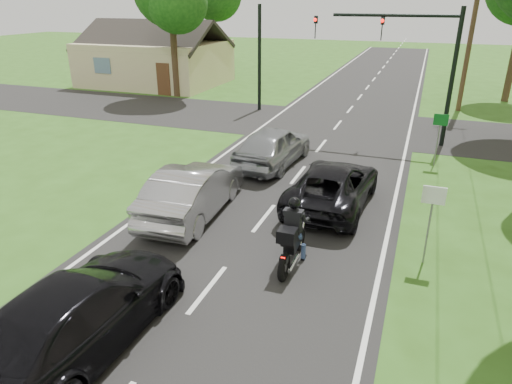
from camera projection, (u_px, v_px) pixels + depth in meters
ground at (208, 289)px, 10.68m from camera, size 140.00×140.00×0.00m
road at (311, 159)px, 19.31m from camera, size 8.00×100.00×0.01m
cross_road at (338, 125)px, 24.49m from camera, size 60.00×7.00×0.01m
motorcycle_rider at (292, 240)px, 11.37m from camera, size 0.62×2.17×1.88m
dark_suv at (333, 185)px, 14.77m from camera, size 2.54×5.10×1.39m
silver_sedan at (193, 191)px, 14.08m from camera, size 1.96×4.93×1.59m
silver_suv at (273, 146)px, 18.35m from camera, size 2.29×4.85×1.60m
dark_car_behind at (79, 312)px, 8.68m from camera, size 2.22×5.26×1.52m
traffic_signal at (411, 51)px, 20.08m from camera, size 6.38×0.44×6.00m
signal_pole_far at (259, 59)px, 26.70m from camera, size 0.20×0.20×6.00m
utility_pole_far at (473, 21)px, 25.71m from camera, size 1.60×0.28×10.00m
sign_white at (432, 207)px, 11.13m from camera, size 0.55×0.07×2.12m
sign_green at (440, 127)px, 17.98m from camera, size 0.55×0.07×2.12m
house at (156, 61)px, 35.79m from camera, size 10.20×8.00×4.84m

